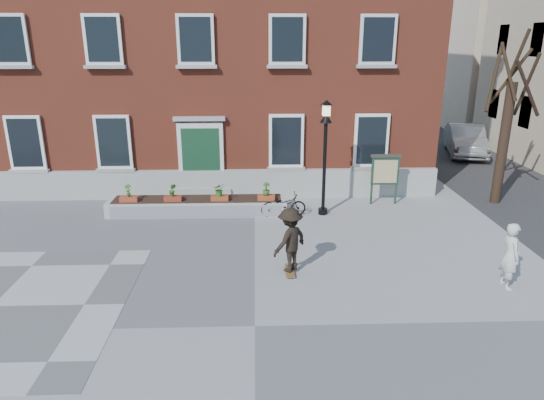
{
  "coord_description": "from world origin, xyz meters",
  "views": [
    {
      "loc": [
        0.06,
        -8.93,
        5.78
      ],
      "look_at": [
        0.5,
        4.0,
        1.5
      ],
      "focal_mm": 32.0,
      "sensor_mm": 36.0,
      "label": 1
    }
  ],
  "objects_px": {
    "bystander": "(510,256)",
    "lamp_post": "(325,142)",
    "bicycle": "(283,205)",
    "notice_board": "(385,171)",
    "parked_car": "(465,140)",
    "skateboarder": "(290,240)"
  },
  "relations": [
    {
      "from": "bystander",
      "to": "lamp_post",
      "type": "xyz_separation_m",
      "value": [
        -3.79,
        5.4,
        1.71
      ]
    },
    {
      "from": "bicycle",
      "to": "lamp_post",
      "type": "xyz_separation_m",
      "value": [
        1.4,
        0.18,
        2.13
      ]
    },
    {
      "from": "bystander",
      "to": "notice_board",
      "type": "height_order",
      "value": "notice_board"
    },
    {
      "from": "bystander",
      "to": "lamp_post",
      "type": "relative_size",
      "value": 0.42
    },
    {
      "from": "bystander",
      "to": "notice_board",
      "type": "relative_size",
      "value": 0.89
    },
    {
      "from": "parked_car",
      "to": "lamp_post",
      "type": "relative_size",
      "value": 1.22
    },
    {
      "from": "parked_car",
      "to": "lamp_post",
      "type": "height_order",
      "value": "lamp_post"
    },
    {
      "from": "bystander",
      "to": "skateboarder",
      "type": "height_order",
      "value": "skateboarder"
    },
    {
      "from": "bicycle",
      "to": "lamp_post",
      "type": "relative_size",
      "value": 0.4
    },
    {
      "from": "skateboarder",
      "to": "bystander",
      "type": "bearing_deg",
      "value": -10.16
    },
    {
      "from": "parked_car",
      "to": "notice_board",
      "type": "relative_size",
      "value": 2.57
    },
    {
      "from": "parked_car",
      "to": "bicycle",
      "type": "bearing_deg",
      "value": -123.69
    },
    {
      "from": "parked_car",
      "to": "notice_board",
      "type": "distance_m",
      "value": 10.19
    },
    {
      "from": "bicycle",
      "to": "lamp_post",
      "type": "distance_m",
      "value": 2.55
    },
    {
      "from": "notice_board",
      "to": "skateboarder",
      "type": "height_order",
      "value": "notice_board"
    },
    {
      "from": "lamp_post",
      "to": "notice_board",
      "type": "bearing_deg",
      "value": 23.24
    },
    {
      "from": "bystander",
      "to": "skateboarder",
      "type": "relative_size",
      "value": 0.94
    },
    {
      "from": "skateboarder",
      "to": "bicycle",
      "type": "bearing_deg",
      "value": 89.06
    },
    {
      "from": "parked_car",
      "to": "bystander",
      "type": "bearing_deg",
      "value": -94.75
    },
    {
      "from": "parked_car",
      "to": "bystander",
      "type": "relative_size",
      "value": 2.88
    },
    {
      "from": "bicycle",
      "to": "notice_board",
      "type": "height_order",
      "value": "notice_board"
    },
    {
      "from": "bicycle",
      "to": "bystander",
      "type": "height_order",
      "value": "bystander"
    }
  ]
}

